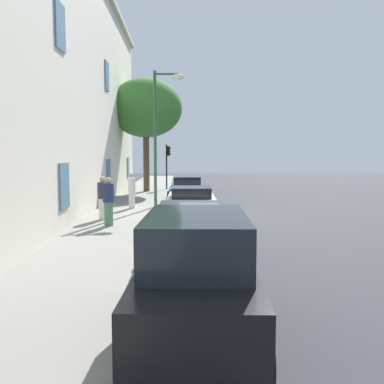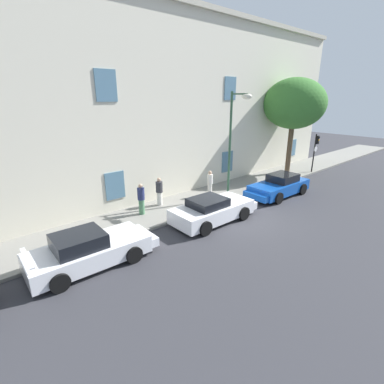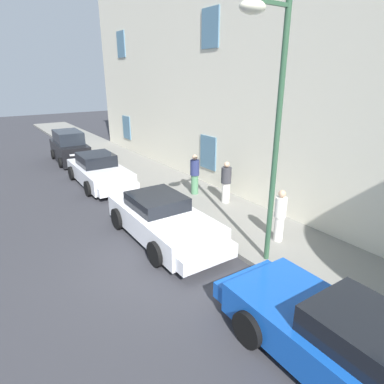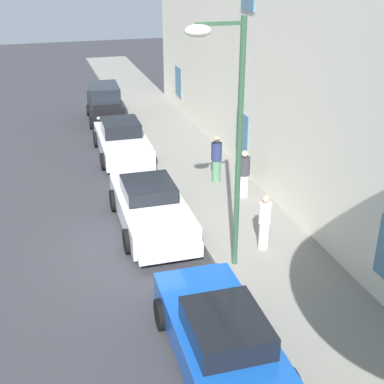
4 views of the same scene
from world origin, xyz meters
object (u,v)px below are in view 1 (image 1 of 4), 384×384
at_px(sportscar_red_lead, 189,232).
at_px(pedestrian_admiring, 108,201).
at_px(street_lamp, 164,115).
at_px(tree_near_kerb, 146,108).
at_px(pedestrian_bystander, 132,190).
at_px(hatchback_parked, 196,286).
at_px(pedestrian_strolling, 103,198).
at_px(sportscar_white_middle, 187,191).
at_px(traffic_light, 168,159).
at_px(sportscar_yellow_flank, 191,204).

bearing_deg(sportscar_red_lead, pedestrian_admiring, 35.25).
bearing_deg(street_lamp, sportscar_red_lead, -173.95).
height_order(tree_near_kerb, street_lamp, tree_near_kerb).
bearing_deg(tree_near_kerb, pedestrian_admiring, 178.81).
distance_m(sportscar_red_lead, pedestrian_admiring, 4.73).
relative_size(street_lamp, pedestrian_bystander, 3.88).
distance_m(hatchback_parked, tree_near_kerb, 23.65).
xyz_separation_m(pedestrian_strolling, pedestrian_bystander, (3.35, -0.74, -0.00)).
distance_m(tree_near_kerb, pedestrian_bystander, 10.16).
bearing_deg(sportscar_red_lead, hatchback_parked, 179.63).
relative_size(sportscar_red_lead, sportscar_white_middle, 1.01).
bearing_deg(street_lamp, pedestrian_admiring, 162.01).
distance_m(traffic_light, pedestrian_bystander, 10.89).
xyz_separation_m(hatchback_parked, traffic_light, (24.71, 1.02, 1.46)).
distance_m(sportscar_white_middle, tree_near_kerb, 7.83).
relative_size(sportscar_yellow_flank, sportscar_white_middle, 1.00).
distance_m(traffic_light, pedestrian_admiring, 15.70).
distance_m(sportscar_red_lead, sportscar_yellow_flank, 6.43).
height_order(sportscar_yellow_flank, pedestrian_bystander, pedestrian_bystander).
height_order(sportscar_white_middle, traffic_light, traffic_light).
bearing_deg(street_lamp, sportscar_yellow_flank, -156.71).
bearing_deg(pedestrian_bystander, street_lamp, -70.11).
bearing_deg(sportscar_white_middle, pedestrian_strolling, 154.24).
bearing_deg(pedestrian_admiring, sportscar_white_middle, -18.96).
relative_size(traffic_light, pedestrian_admiring, 1.84).
height_order(tree_near_kerb, pedestrian_bystander, tree_near_kerb).
height_order(pedestrian_admiring, pedestrian_bystander, pedestrian_admiring).
height_order(traffic_light, pedestrian_bystander, traffic_light).
bearing_deg(pedestrian_admiring, pedestrian_strolling, 17.01).
bearing_deg(hatchback_parked, pedestrian_strolling, 16.46).
xyz_separation_m(sportscar_red_lead, traffic_light, (19.41, 1.06, 1.66)).
relative_size(traffic_light, street_lamp, 0.50).
relative_size(sportscar_red_lead, tree_near_kerb, 0.66).
bearing_deg(pedestrian_admiring, pedestrian_bystander, -3.37).
distance_m(hatchback_parked, pedestrian_strolling, 11.09).
bearing_deg(pedestrian_bystander, pedestrian_strolling, 167.57).
distance_m(sportscar_white_middle, traffic_light, 7.42).
bearing_deg(sportscar_white_middle, tree_near_kerb, 25.57).
distance_m(pedestrian_strolling, pedestrian_bystander, 3.44).
bearing_deg(pedestrian_strolling, sportscar_yellow_flank, -72.13).
xyz_separation_m(sportscar_yellow_flank, sportscar_white_middle, (5.85, 0.05, 0.01)).
height_order(sportscar_yellow_flank, street_lamp, street_lamp).
xyz_separation_m(traffic_light, pedestrian_strolling, (-14.08, 2.12, -1.30)).
relative_size(sportscar_white_middle, street_lamp, 0.77).
bearing_deg(traffic_light, hatchback_parked, -177.63).
distance_m(sportscar_white_middle, hatchback_parked, 17.58).
height_order(hatchback_parked, street_lamp, street_lamp).
xyz_separation_m(tree_near_kerb, traffic_light, (1.67, -1.37, -3.33)).
height_order(street_lamp, pedestrian_admiring, street_lamp).
height_order(traffic_light, pedestrian_strolling, traffic_light).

